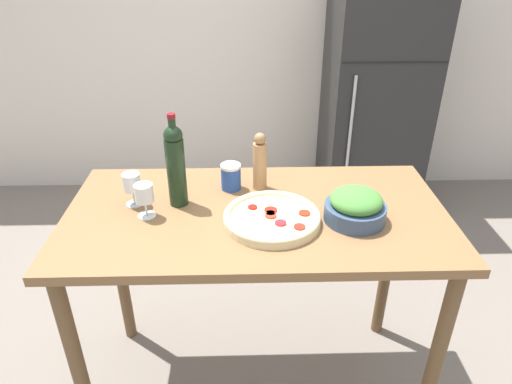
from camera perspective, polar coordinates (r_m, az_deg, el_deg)
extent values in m
plane|color=slate|center=(2.36, 0.03, -22.46)|extent=(14.00, 14.00, 0.00)
cube|color=silver|center=(3.55, -0.93, 20.26)|extent=(6.40, 0.06, 2.60)
cube|color=black|center=(3.43, 14.57, 10.76)|extent=(0.67, 0.65, 1.64)
cube|color=black|center=(3.04, 17.00, 15.22)|extent=(0.66, 0.01, 0.01)
cylinder|color=#B2B2B7|center=(3.09, 11.71, 7.44)|extent=(0.02, 0.02, 0.74)
cube|color=brown|center=(1.73, 0.03, -2.85)|extent=(1.43, 0.74, 0.04)
cylinder|color=brown|center=(1.91, -21.22, -20.26)|extent=(0.06, 0.06, 0.91)
cylinder|color=brown|center=(1.93, 21.42, -19.42)|extent=(0.06, 0.06, 0.91)
cylinder|color=brown|center=(2.34, -16.72, -8.82)|extent=(0.06, 0.06, 0.91)
cylinder|color=brown|center=(2.36, 16.16, -8.31)|extent=(0.06, 0.06, 0.91)
cylinder|color=black|center=(1.73, -9.92, 2.41)|extent=(0.07, 0.07, 0.27)
sphere|color=black|center=(1.67, -10.35, 7.00)|extent=(0.07, 0.07, 0.07)
cylinder|color=black|center=(1.65, -10.45, 8.03)|extent=(0.03, 0.03, 0.06)
cylinder|color=maroon|center=(1.64, -10.57, 9.34)|extent=(0.03, 0.03, 0.02)
cylinder|color=silver|center=(1.73, -13.47, -2.88)|extent=(0.07, 0.07, 0.00)
cylinder|color=silver|center=(1.72, -13.59, -1.97)|extent=(0.01, 0.01, 0.06)
cylinder|color=white|center=(1.68, -13.84, -0.13)|extent=(0.07, 0.07, 0.07)
cylinder|color=maroon|center=(1.69, -13.75, -0.76)|extent=(0.06, 0.06, 0.02)
cylinder|color=silver|center=(1.82, -14.90, -1.43)|extent=(0.07, 0.07, 0.00)
cylinder|color=silver|center=(1.80, -15.03, -0.56)|extent=(0.01, 0.01, 0.06)
cylinder|color=white|center=(1.77, -15.29, 1.22)|extent=(0.07, 0.07, 0.07)
cylinder|color=maroon|center=(1.79, -15.16, 0.32)|extent=(0.06, 0.06, 0.00)
cylinder|color=#AD7F51|center=(1.83, 0.48, 3.24)|extent=(0.06, 0.06, 0.20)
sphere|color=#936C45|center=(1.78, 0.50, 6.67)|extent=(0.05, 0.05, 0.05)
cylinder|color=#384C6B|center=(1.68, 12.25, -2.51)|extent=(0.22, 0.22, 0.06)
ellipsoid|color=#478438|center=(1.66, 12.43, -1.00)|extent=(0.19, 0.19, 0.08)
cylinder|color=beige|center=(1.64, 1.99, -3.41)|extent=(0.35, 0.35, 0.02)
torus|color=beige|center=(1.64, 2.00, -2.97)|extent=(0.35, 0.35, 0.02)
cylinder|color=#B42128|center=(1.60, 3.10, -3.88)|extent=(0.04, 0.04, 0.01)
cylinder|color=#AD1D0E|center=(1.65, 1.82, -2.69)|extent=(0.04, 0.04, 0.01)
cylinder|color=red|center=(1.69, -0.44, -1.90)|extent=(0.03, 0.03, 0.01)
cylinder|color=#B6321E|center=(1.64, 1.86, -2.97)|extent=(0.04, 0.04, 0.01)
cylinder|color=#A81F12|center=(1.67, 1.85, -2.28)|extent=(0.05, 0.05, 0.01)
cylinder|color=red|center=(1.66, 6.08, -2.63)|extent=(0.04, 0.04, 0.01)
cylinder|color=red|center=(1.58, 5.47, -4.35)|extent=(0.04, 0.04, 0.01)
cylinder|color=#284CA3|center=(1.85, -3.15, 1.76)|extent=(0.08, 0.08, 0.10)
cylinder|color=white|center=(1.83, -3.19, 3.26)|extent=(0.08, 0.08, 0.01)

